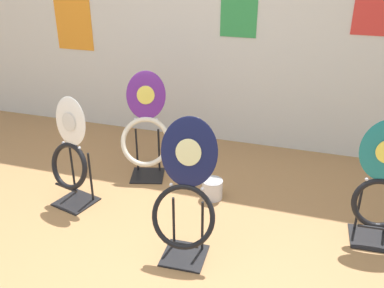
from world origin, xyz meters
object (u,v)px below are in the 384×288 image
toilet_seat_display_purple_note (146,131)px  toilet_seat_display_teal_sax (381,189)px  paint_can (212,188)px  toilet_seat_display_white_plain (70,155)px  toilet_seat_display_navy_moon (185,197)px

toilet_seat_display_purple_note → toilet_seat_display_teal_sax: size_ratio=1.02×
toilet_seat_display_teal_sax → paint_can: bearing=171.3°
toilet_seat_display_purple_note → toilet_seat_display_white_plain: bearing=-122.4°
toilet_seat_display_white_plain → toilet_seat_display_teal_sax: toilet_seat_display_teal_sax is taller
toilet_seat_display_purple_note → toilet_seat_display_teal_sax: bearing=-11.5°
toilet_seat_display_navy_moon → toilet_seat_display_purple_note: (-0.66, 0.90, -0.02)m
toilet_seat_display_navy_moon → paint_can: 0.79m
toilet_seat_display_teal_sax → paint_can: size_ratio=5.23×
toilet_seat_display_white_plain → paint_can: bearing=21.1°
toilet_seat_display_teal_sax → toilet_seat_display_navy_moon: bearing=-155.8°
toilet_seat_display_navy_moon → toilet_seat_display_white_plain: toilet_seat_display_navy_moon is taller
toilet_seat_display_purple_note → toilet_seat_display_teal_sax: 1.87m
toilet_seat_display_teal_sax → toilet_seat_display_white_plain: bearing=-174.6°
toilet_seat_display_navy_moon → toilet_seat_display_teal_sax: (1.18, 0.53, -0.03)m
toilet_seat_display_navy_moon → toilet_seat_display_purple_note: toilet_seat_display_navy_moon is taller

